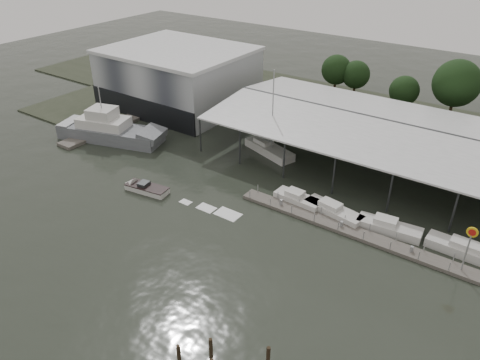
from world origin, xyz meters
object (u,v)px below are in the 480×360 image
Objects in this scene: grey_trawler at (111,130)px; speedboat_underway at (144,188)px; shell_fuel_sign at (470,241)px; white_sailboat at (269,149)px.

grey_trawler is 1.03× the size of speedboat_underway.
speedboat_underway is at bearing -169.71° from shell_fuel_sign.
grey_trawler is at bearing 178.34° from shell_fuel_sign.
shell_fuel_sign is at bearing -178.14° from speedboat_underway.
white_sailboat reaches higher than grey_trawler.
white_sailboat is 20.15m from speedboat_underway.
shell_fuel_sign is 32.62m from white_sailboat.
grey_trawler reaches higher than shell_fuel_sign.
white_sailboat is (-30.21, 11.86, -3.27)m from shell_fuel_sign.
grey_trawler is (-53.24, 1.54, -2.35)m from shell_fuel_sign.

